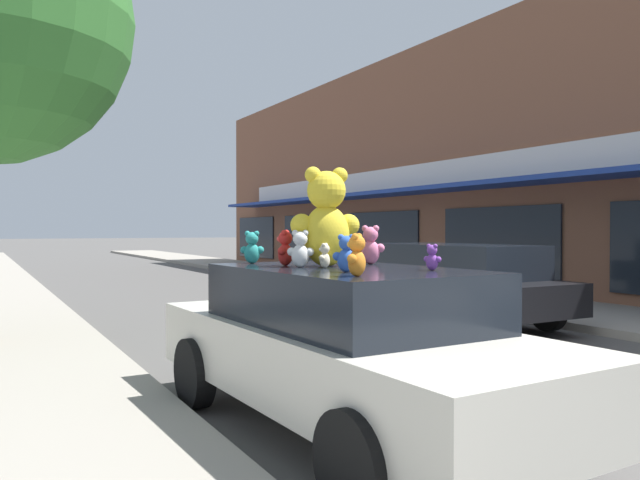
{
  "coord_description": "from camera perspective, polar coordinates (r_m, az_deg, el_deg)",
  "views": [
    {
      "loc": [
        -5.42,
        -5.12,
        1.78
      ],
      "look_at": [
        -2.02,
        1.03,
        1.66
      ],
      "focal_mm": 35.0,
      "sensor_mm": 36.0,
      "label": 1
    }
  ],
  "objects": [
    {
      "name": "teddy_bear_blue",
      "position": [
        4.87,
        2.42,
        -1.28
      ],
      "size": [
        0.22,
        0.18,
        0.3
      ],
      "rotation": [
        0.0,
        0.0,
        2.57
      ],
      "color": "blue",
      "rests_on": "plush_art_car"
    },
    {
      "name": "storefront_row",
      "position": [
        25.35,
        24.38,
        5.49
      ],
      "size": [
        17.35,
        33.07,
        7.65
      ],
      "color": "brown",
      "rests_on": "ground_plane"
    },
    {
      "name": "teddy_bear_teal",
      "position": [
        6.14,
        -6.24,
        -0.72
      ],
      "size": [
        0.24,
        0.2,
        0.32
      ],
      "rotation": [
        0.0,
        0.0,
        2.57
      ],
      "color": "teal",
      "rests_on": "plush_art_car"
    },
    {
      "name": "teddy_bear_giant",
      "position": [
        5.63,
        0.57,
        1.96
      ],
      "size": [
        0.68,
        0.45,
        0.9
      ],
      "rotation": [
        0.0,
        0.0,
        2.94
      ],
      "color": "yellow",
      "rests_on": "plush_art_car"
    },
    {
      "name": "parked_car_far_center",
      "position": [
        12.07,
        12.14,
        -3.56
      ],
      "size": [
        1.95,
        4.72,
        1.5
      ],
      "color": "black",
      "rests_on": "ground_plane"
    },
    {
      "name": "ground_plane",
      "position": [
        7.66,
        17.65,
        -12.52
      ],
      "size": [
        260.0,
        260.0,
        0.0
      ],
      "primitive_type": "plane",
      "color": "#514F4C"
    },
    {
      "name": "teddy_bear_red",
      "position": [
        5.74,
        -3.21,
        -0.78
      ],
      "size": [
        0.22,
        0.23,
        0.33
      ],
      "rotation": [
        0.0,
        0.0,
        4.03
      ],
      "color": "red",
      "rests_on": "plush_art_car"
    },
    {
      "name": "teddy_bear_white",
      "position": [
        5.47,
        -1.81,
        -0.86
      ],
      "size": [
        0.23,
        0.22,
        0.33
      ],
      "rotation": [
        0.0,
        0.0,
        2.46
      ],
      "color": "white",
      "rests_on": "plush_art_car"
    },
    {
      "name": "teddy_bear_pink",
      "position": [
        6.01,
        4.63,
        -0.5
      ],
      "size": [
        0.27,
        0.24,
        0.38
      ],
      "rotation": [
        0.0,
        0.0,
        2.48
      ],
      "color": "pink",
      "rests_on": "plush_art_car"
    },
    {
      "name": "plush_art_car",
      "position": [
        5.52,
        2.36,
        -9.46
      ],
      "size": [
        2.07,
        4.64,
        1.45
      ],
      "rotation": [
        0.0,
        0.0,
        0.04
      ],
      "color": "beige",
      "rests_on": "ground_plane"
    },
    {
      "name": "teddy_bear_orange",
      "position": [
        4.42,
        3.37,
        -1.44
      ],
      "size": [
        0.22,
        0.2,
        0.31
      ],
      "rotation": [
        0.0,
        0.0,
        3.84
      ],
      "color": "orange",
      "rests_on": "plush_art_car"
    },
    {
      "name": "teddy_bear_purple",
      "position": [
        5.18,
        10.21,
        -1.59
      ],
      "size": [
        0.12,
        0.16,
        0.22
      ],
      "rotation": [
        0.0,
        0.0,
        1.95
      ],
      "color": "purple",
      "rests_on": "plush_art_car"
    },
    {
      "name": "teddy_bear_cream",
      "position": [
        5.39,
        0.43,
        -1.47
      ],
      "size": [
        0.15,
        0.14,
        0.22
      ],
      "rotation": [
        0.0,
        0.0,
        3.85
      ],
      "color": "beige",
      "rests_on": "plush_art_car"
    }
  ]
}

